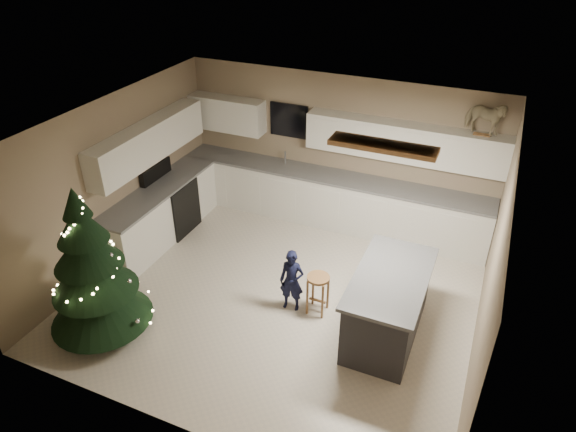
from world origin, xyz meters
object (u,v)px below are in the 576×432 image
at_px(island, 388,305).
at_px(bar_stool, 318,285).
at_px(rocking_horse, 485,117).
at_px(christmas_tree, 93,277).
at_px(toddler, 292,281).

distance_m(island, bar_stool, 0.98).
relative_size(island, rocking_horse, 2.61).
relative_size(christmas_tree, rocking_horse, 3.34).
xyz_separation_m(island, christmas_tree, (-3.49, -1.44, 0.41)).
xyz_separation_m(island, bar_stool, (-0.98, 0.04, -0.02)).
distance_m(island, rocking_horse, 3.13).
bearing_deg(bar_stool, christmas_tree, -149.41).
bearing_deg(christmas_tree, bar_stool, 30.59).
height_order(christmas_tree, toddler, christmas_tree).
height_order(bar_stool, rocking_horse, rocking_horse).
height_order(island, rocking_horse, rocking_horse).
height_order(island, christmas_tree, christmas_tree).
bearing_deg(rocking_horse, bar_stool, 159.24).
bearing_deg(toddler, bar_stool, 4.00).
relative_size(toddler, rocking_horse, 1.45).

